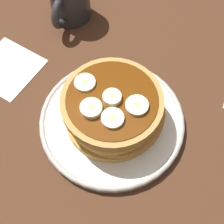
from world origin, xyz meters
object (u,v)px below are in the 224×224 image
(pancake_stack, at_px, (113,110))
(banana_slice_3, at_px, (85,83))
(banana_slice_0, at_px, (109,99))
(napkin, at_px, (7,68))
(plate, at_px, (112,121))
(banana_slice_2, at_px, (113,118))
(banana_slice_4, at_px, (91,108))
(banana_slice_1, at_px, (136,108))

(pancake_stack, bearing_deg, banana_slice_3, -102.91)
(banana_slice_0, height_order, napkin, banana_slice_0)
(plate, height_order, banana_slice_2, banana_slice_2)
(plate, bearing_deg, banana_slice_2, 21.55)
(banana_slice_4, bearing_deg, banana_slice_3, -146.29)
(pancake_stack, xyz_separation_m, banana_slice_1, (0.00, 0.04, 0.04))
(banana_slice_4, bearing_deg, banana_slice_2, 83.41)
(banana_slice_2, bearing_deg, napkin, -107.07)
(banana_slice_0, xyz_separation_m, banana_slice_4, (0.02, -0.02, 0.00))
(pancake_stack, relative_size, banana_slice_1, 4.80)
(banana_slice_1, distance_m, napkin, 0.28)
(banana_slice_1, relative_size, banana_slice_4, 1.05)
(plate, distance_m, napkin, 0.23)
(plate, distance_m, banana_slice_1, 0.08)
(banana_slice_0, bearing_deg, pancake_stack, 118.35)
(banana_slice_4, distance_m, napkin, 0.23)
(plate, bearing_deg, napkin, -100.29)
(banana_slice_1, bearing_deg, banana_slice_3, -99.73)
(banana_slice_0, height_order, banana_slice_1, banana_slice_0)
(pancake_stack, distance_m, banana_slice_0, 0.04)
(banana_slice_0, relative_size, banana_slice_2, 0.84)
(plate, height_order, banana_slice_0, banana_slice_0)
(plate, distance_m, pancake_stack, 0.04)
(pancake_stack, bearing_deg, plate, -94.08)
(banana_slice_0, distance_m, banana_slice_1, 0.04)
(banana_slice_1, xyz_separation_m, banana_slice_4, (0.02, -0.06, 0.00))
(banana_slice_3, distance_m, napkin, 0.20)
(pancake_stack, height_order, banana_slice_3, banana_slice_3)
(banana_slice_3, bearing_deg, napkin, -99.44)
(pancake_stack, bearing_deg, banana_slice_1, 84.82)
(banana_slice_0, bearing_deg, banana_slice_3, -108.07)
(banana_slice_2, relative_size, banana_slice_3, 1.02)
(plate, relative_size, pancake_stack, 1.48)
(plate, distance_m, banana_slice_2, 0.08)
(plate, relative_size, banana_slice_2, 7.26)
(banana_slice_1, relative_size, banana_slice_3, 1.05)
(banana_slice_3, relative_size, banana_slice_4, 1.00)
(banana_slice_2, bearing_deg, banana_slice_1, 137.55)
(plate, relative_size, napkin, 2.22)
(pancake_stack, height_order, banana_slice_1, banana_slice_1)
(banana_slice_0, distance_m, banana_slice_3, 0.05)
(plate, distance_m, banana_slice_0, 0.08)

